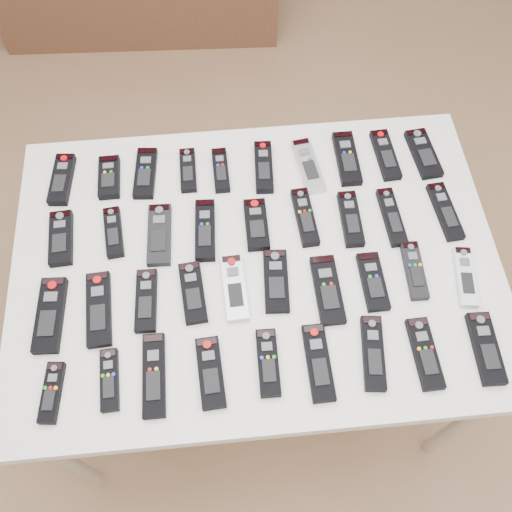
{
  "coord_description": "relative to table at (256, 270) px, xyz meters",
  "views": [
    {
      "loc": [
        0.04,
        -0.8,
        2.07
      ],
      "look_at": [
        0.11,
        -0.11,
        0.8
      ],
      "focal_mm": 40.0,
      "sensor_mm": 36.0,
      "label": 1
    }
  ],
  "objects": [
    {
      "name": "remote_34",
      "position": [
        0.12,
        -0.29,
        0.07
      ],
      "size": [
        0.06,
        0.19,
        0.02
      ],
      "primitive_type": "cube",
      "rotation": [
        0.0,
        0.0,
        0.01
      ],
      "color": "black",
      "rests_on": "table"
    },
    {
      "name": "remote_8",
      "position": [
        0.4,
        0.3,
        0.07
      ],
      "size": [
        0.06,
        0.17,
        0.02
      ],
      "primitive_type": "cube",
      "rotation": [
        0.0,
        0.0,
        0.05
      ],
      "color": "black",
      "rests_on": "table"
    },
    {
      "name": "remote_25",
      "position": [
        0.17,
        -0.11,
        0.07
      ],
      "size": [
        0.06,
        0.18,
        0.02
      ],
      "primitive_type": "cube",
      "rotation": [
        0.0,
        0.0,
        0.02
      ],
      "color": "black",
      "rests_on": "table"
    },
    {
      "name": "remote_13",
      "position": [
        -0.13,
        0.09,
        0.07
      ],
      "size": [
        0.06,
        0.18,
        0.02
      ],
      "primitive_type": "cube",
      "rotation": [
        0.0,
        0.0,
        -0.05
      ],
      "color": "black",
      "rests_on": "table"
    },
    {
      "name": "remote_22",
      "position": [
        -0.16,
        -0.08,
        0.07
      ],
      "size": [
        0.07,
        0.17,
        0.02
      ],
      "primitive_type": "cube",
      "rotation": [
        0.0,
        0.0,
        0.08
      ],
      "color": "black",
      "rests_on": "table"
    },
    {
      "name": "remote_21",
      "position": [
        -0.28,
        -0.09,
        0.07
      ],
      "size": [
        0.06,
        0.17,
        0.02
      ],
      "primitive_type": "cube",
      "rotation": [
        0.0,
        0.0,
        -0.03
      ],
      "color": "black",
      "rests_on": "table"
    },
    {
      "name": "table",
      "position": [
        0.0,
        0.0,
        0.0
      ],
      "size": [
        1.25,
        0.88,
        0.78
      ],
      "color": "white",
      "rests_on": "ground"
    },
    {
      "name": "remote_18",
      "position": [
        0.52,
        0.09,
        0.07
      ],
      "size": [
        0.06,
        0.18,
        0.02
      ],
      "primitive_type": "cube",
      "rotation": [
        0.0,
        0.0,
        0.08
      ],
      "color": "black",
      "rests_on": "table"
    },
    {
      "name": "remote_11",
      "position": [
        -0.36,
        0.11,
        0.07
      ],
      "size": [
        0.06,
        0.15,
        0.02
      ],
      "primitive_type": "cube",
      "rotation": [
        0.0,
        0.0,
        0.1
      ],
      "color": "black",
      "rests_on": "table"
    },
    {
      "name": "remote_29",
      "position": [
        -0.49,
        -0.3,
        0.07
      ],
      "size": [
        0.05,
        0.14,
        0.02
      ],
      "primitive_type": "cube",
      "rotation": [
        0.0,
        0.0,
        -0.1
      ],
      "color": "black",
      "rests_on": "table"
    },
    {
      "name": "remote_35",
      "position": [
        0.25,
        -0.28,
        0.07
      ],
      "size": [
        0.07,
        0.18,
        0.02
      ],
      "primitive_type": "cube",
      "rotation": [
        0.0,
        0.0,
        -0.12
      ],
      "color": "black",
      "rests_on": "table"
    },
    {
      "name": "remote_0",
      "position": [
        -0.51,
        0.3,
        0.07
      ],
      "size": [
        0.07,
        0.17,
        0.02
      ],
      "primitive_type": "cube",
      "rotation": [
        0.0,
        0.0,
        -0.1
      ],
      "color": "black",
      "rests_on": "table"
    },
    {
      "name": "remote_20",
      "position": [
        -0.39,
        -0.11,
        0.07
      ],
      "size": [
        0.07,
        0.2,
        0.02
      ],
      "primitive_type": "cube",
      "rotation": [
        0.0,
        0.0,
        0.05
      ],
      "color": "black",
      "rests_on": "table"
    },
    {
      "name": "remote_7",
      "position": [
        0.29,
        0.29,
        0.07
      ],
      "size": [
        0.06,
        0.18,
        0.02
      ],
      "primitive_type": "cube",
      "rotation": [
        0.0,
        0.0,
        -0.0
      ],
      "color": "black",
      "rests_on": "table"
    },
    {
      "name": "remote_37",
      "position": [
        0.51,
        -0.29,
        0.07
      ],
      "size": [
        0.06,
        0.18,
        0.02
      ],
      "primitive_type": "cube",
      "rotation": [
        0.0,
        0.0,
        -0.03
      ],
      "color": "black",
      "rests_on": "table"
    },
    {
      "name": "remote_31",
      "position": [
        -0.26,
        -0.28,
        0.07
      ],
      "size": [
        0.05,
        0.2,
        0.02
      ],
      "primitive_type": "cube",
      "rotation": [
        0.0,
        0.0,
        -0.0
      ],
      "color": "black",
      "rests_on": "table"
    },
    {
      "name": "remote_32",
      "position": [
        -0.13,
        -0.29,
        0.07
      ],
      "size": [
        0.06,
        0.17,
        0.02
      ],
      "primitive_type": "cube",
      "rotation": [
        0.0,
        0.0,
        0.06
      ],
      "color": "black",
      "rests_on": "table"
    },
    {
      "name": "remote_17",
      "position": [
        0.37,
        0.09,
        0.07
      ],
      "size": [
        0.05,
        0.18,
        0.02
      ],
      "primitive_type": "cube",
      "rotation": [
        0.0,
        0.0,
        0.04
      ],
      "color": "black",
      "rests_on": "table"
    },
    {
      "name": "remote_16",
      "position": [
        0.26,
        0.09,
        0.07
      ],
      "size": [
        0.05,
        0.17,
        0.02
      ],
      "primitive_type": "cube",
      "rotation": [
        0.0,
        0.0,
        -0.02
      ],
      "color": "black",
      "rests_on": "table"
    },
    {
      "name": "remote_26",
      "position": [
        0.28,
        -0.1,
        0.07
      ],
      "size": [
        0.06,
        0.16,
        0.02
      ],
      "primitive_type": "cube",
      "rotation": [
        0.0,
        0.0,
        0.01
      ],
      "color": "black",
      "rests_on": "table"
    },
    {
      "name": "remote_1",
      "position": [
        -0.38,
        0.29,
        0.07
      ],
      "size": [
        0.06,
        0.14,
        0.02
      ],
      "primitive_type": "cube",
      "rotation": [
        0.0,
        0.0,
        0.01
      ],
      "color": "black",
      "rests_on": "table"
    },
    {
      "name": "remote_5",
      "position": [
        0.05,
        0.29,
        0.07
      ],
      "size": [
        0.06,
        0.17,
        0.02
      ],
      "primitive_type": "cube",
      "rotation": [
        0.0,
        0.0,
        -0.06
      ],
      "color": "black",
      "rests_on": "table"
    },
    {
      "name": "remote_23",
      "position": [
        -0.06,
        -0.08,
        0.07
      ],
      "size": [
        0.06,
        0.18,
        0.02
      ],
      "primitive_type": "cube",
      "rotation": [
        0.0,
        0.0,
        0.03
      ],
      "color": "#B7B7BC",
      "rests_on": "table"
    },
    {
      "name": "remote_2",
      "position": [
        -0.28,
        0.3,
        0.07
      ],
      "size": [
        0.07,
        0.17,
        0.02
      ],
      "primitive_type": "cube",
      "rotation": [
        0.0,
        0.0,
        -0.09
      ],
      "color": "black",
      "rests_on": "table"
    },
    {
      "name": "remote_27",
      "position": [
        0.39,
        -0.07,
        0.07
      ],
      "size": [
        0.05,
        0.16,
        0.02
      ],
      "primitive_type": "cube",
      "rotation": [
        0.0,
        0.0,
        -0.04
      ],
      "color": "black",
      "rests_on": "table"
    },
    {
      "name": "remote_36",
      "position": [
        0.37,
        -0.29,
        0.07
      ],
      "size": [
        0.06,
        0.17,
        0.02
      ],
      "primitive_type": "cube",
      "rotation": [
        0.0,
        0.0,
        0.02
      ],
      "color": "black",
      "rests_on": "table"
    },
    {
      "name": "remote_3",
      "position": [
        -0.16,
        0.3,
        0.07
      ],
      "size": [
        0.04,
        0.14,
        0.02
      ],
      "primitive_type": "cube",
      "rotation": [
        0.0,
        0.0,
        0.0
      ],
      "color": "black",
      "rests_on": "table"
    },
    {
      "name": "ground",
      "position": [
        -0.11,
        0.11,
        -0.72
      ],
      "size": [
        4.0,
        4.0,
        0.0
      ],
      "primitive_type": "plane",
      "color": "#94704B",
      "rests_on": "ground"
    },
    {
      "name": "remote_14",
      "position": [
        0.01,
        0.1,
        0.07
      ],
      "size": [
        0.06,
        0.15,
        0.02
      ],
      "primitive_type": "cube",
      "rotation": [
        0.0,
        0.0,
        -0.0
      ],
      "color": "black",
      "rests_on": "table"
    },
    {
      "name": "remote_10",
      "position": [
        -0.5,
        0.11,
        0.07
      ],
      "size": [
        0.07,
        0.16,
        0.02
      ],
      "primitive_type": "cube",
      "rotation": [
        0.0,
        0.0,
        0.05
      ],
      "color": "black",
      "rests_on": "table"
    },
    {
      "name": "remote_24",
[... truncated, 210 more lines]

